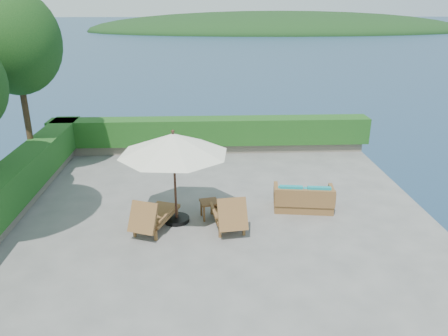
{
  "coord_description": "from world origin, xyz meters",
  "views": [
    {
      "loc": [
        -0.25,
        -10.91,
        5.53
      ],
      "look_at": [
        0.3,
        0.8,
        1.1
      ],
      "focal_mm": 35.0,
      "sensor_mm": 36.0,
      "label": 1
    }
  ],
  "objects_px": {
    "lounge_left": "(153,216)",
    "wicker_loveseat": "(303,199)",
    "patio_umbrella": "(173,145)",
    "side_table": "(209,204)",
    "lounge_right": "(228,212)"
  },
  "relations": [
    {
      "from": "patio_umbrella",
      "to": "lounge_right",
      "type": "xyz_separation_m",
      "value": [
        1.38,
        -0.39,
        -1.74
      ]
    },
    {
      "from": "side_table",
      "to": "wicker_loveseat",
      "type": "relative_size",
      "value": 0.32
    },
    {
      "from": "lounge_left",
      "to": "wicker_loveseat",
      "type": "distance_m",
      "value": 4.25
    },
    {
      "from": "lounge_left",
      "to": "wicker_loveseat",
      "type": "bearing_deg",
      "value": 34.36
    },
    {
      "from": "lounge_left",
      "to": "wicker_loveseat",
      "type": "height_order",
      "value": "lounge_left"
    },
    {
      "from": "lounge_right",
      "to": "side_table",
      "type": "relative_size",
      "value": 3.32
    },
    {
      "from": "lounge_left",
      "to": "side_table",
      "type": "bearing_deg",
      "value": 43.56
    },
    {
      "from": "patio_umbrella",
      "to": "lounge_left",
      "type": "bearing_deg",
      "value": -140.98
    },
    {
      "from": "patio_umbrella",
      "to": "lounge_right",
      "type": "relative_size",
      "value": 1.91
    },
    {
      "from": "patio_umbrella",
      "to": "wicker_loveseat",
      "type": "distance_m",
      "value": 4.06
    },
    {
      "from": "side_table",
      "to": "lounge_left",
      "type": "bearing_deg",
      "value": -157.3
    },
    {
      "from": "lounge_left",
      "to": "wicker_loveseat",
      "type": "relative_size",
      "value": 1.03
    },
    {
      "from": "patio_umbrella",
      "to": "side_table",
      "type": "xyz_separation_m",
      "value": [
        0.89,
        0.15,
        -1.76
      ]
    },
    {
      "from": "patio_umbrella",
      "to": "wicker_loveseat",
      "type": "bearing_deg",
      "value": 8.57
    },
    {
      "from": "patio_umbrella",
      "to": "lounge_left",
      "type": "xyz_separation_m",
      "value": [
        -0.56,
        -0.45,
        -1.76
      ]
    }
  ]
}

